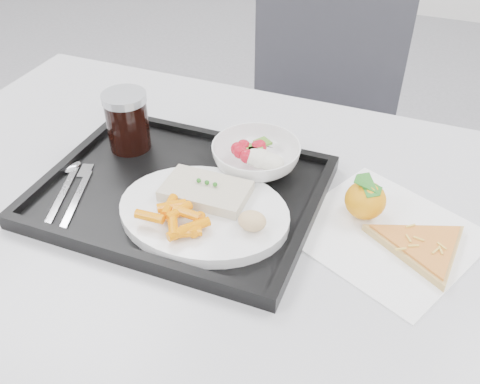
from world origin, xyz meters
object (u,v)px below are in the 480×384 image
object	(u,v)px
tray	(181,193)
cola_glass	(127,120)
table	(212,232)
chair	(314,121)
tangerine	(365,200)
pizza_slice	(423,246)
salad_bowl	(256,157)
dinner_plate	(204,213)

from	to	relation	value
tray	cola_glass	bearing A→B (deg)	149.85
table	tray	xyz separation A→B (m)	(-0.05, -0.01, 0.08)
chair	tangerine	bearing A→B (deg)	-69.40
pizza_slice	tray	bearing A→B (deg)	-177.69
table	salad_bowl	bearing A→B (deg)	66.47
salad_bowl	pizza_slice	xyz separation A→B (m)	(0.30, -0.09, -0.03)
tray	salad_bowl	world-z (taller)	salad_bowl
tray	tangerine	xyz separation A→B (m)	(0.29, 0.06, 0.03)
tray	dinner_plate	size ratio (longest dim) A/B	1.67
chair	tangerine	world-z (taller)	chair
tray	pizza_slice	xyz separation A→B (m)	(0.39, 0.02, 0.00)
tray	dinner_plate	distance (m)	0.08
cola_glass	tangerine	xyz separation A→B (m)	(0.44, -0.02, -0.04)
cola_glass	pizza_slice	distance (m)	0.54
tray	cola_glass	size ratio (longest dim) A/B	4.17
table	pizza_slice	xyz separation A→B (m)	(0.34, 0.01, 0.08)
tangerine	pizza_slice	distance (m)	0.11
table	tray	distance (m)	0.09
dinner_plate	salad_bowl	xyz separation A→B (m)	(0.03, 0.15, 0.01)
chair	cola_glass	xyz separation A→B (m)	(-0.21, -0.59, 0.28)
chair	cola_glass	distance (m)	0.69
salad_bowl	chair	bearing A→B (deg)	93.27
tray	tangerine	bearing A→B (deg)	11.63
pizza_slice	salad_bowl	bearing A→B (deg)	163.24
chair	pizza_slice	bearing A→B (deg)	-63.52
chair	cola_glass	world-z (taller)	chair
dinner_plate	tangerine	world-z (taller)	tangerine
dinner_plate	tangerine	xyz separation A→B (m)	(0.23, 0.11, 0.01)
salad_bowl	cola_glass	xyz separation A→B (m)	(-0.24, -0.02, 0.03)
pizza_slice	chair	bearing A→B (deg)	116.48
table	pizza_slice	bearing A→B (deg)	1.56
table	salad_bowl	size ratio (longest dim) A/B	7.89
chair	table	bearing A→B (deg)	-90.87
tangerine	table	bearing A→B (deg)	-167.43
salad_bowl	table	bearing A→B (deg)	-113.53
tray	dinner_plate	bearing A→B (deg)	-36.56
chair	salad_bowl	bearing A→B (deg)	-86.73
table	cola_glass	size ratio (longest dim) A/B	11.11
chair	tangerine	distance (m)	0.70
chair	tangerine	size ratio (longest dim) A/B	12.40
cola_glass	pizza_slice	bearing A→B (deg)	-7.27
table	salad_bowl	xyz separation A→B (m)	(0.04, 0.10, 0.11)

